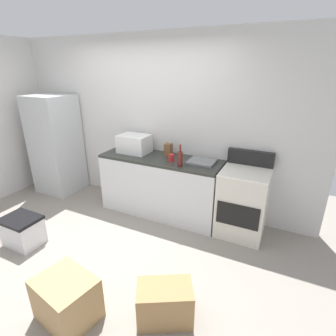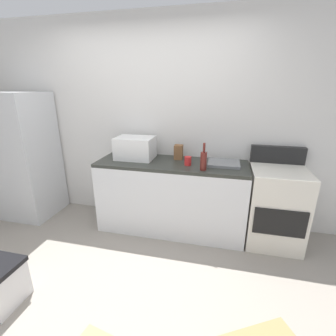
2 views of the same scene
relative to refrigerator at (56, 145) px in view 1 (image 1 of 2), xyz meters
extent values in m
plane|color=gray|center=(1.75, -1.15, -0.85)|extent=(6.00, 6.00, 0.00)
cube|color=silver|center=(1.75, 0.40, 0.45)|extent=(5.00, 0.10, 2.60)
cube|color=silver|center=(2.05, 0.05, -0.42)|extent=(1.80, 0.60, 0.86)
cube|color=#2D302B|center=(2.05, 0.05, 0.03)|extent=(1.80, 0.60, 0.04)
cube|color=silver|center=(0.00, 0.00, 0.00)|extent=(0.68, 0.66, 1.70)
cube|color=silver|center=(3.27, 0.05, -0.40)|extent=(0.60, 0.60, 0.90)
cube|color=black|center=(3.27, -0.25, -0.43)|extent=(0.52, 0.02, 0.30)
cube|color=black|center=(3.27, 0.31, 0.15)|extent=(0.60, 0.08, 0.20)
cube|color=white|center=(1.57, 0.11, 0.19)|extent=(0.46, 0.34, 0.27)
cube|color=slate|center=(2.66, 0.10, 0.07)|extent=(0.36, 0.32, 0.03)
cylinder|color=#591E19|center=(2.44, -0.15, 0.15)|extent=(0.07, 0.07, 0.20)
cylinder|color=#591E19|center=(2.44, -0.15, 0.30)|extent=(0.03, 0.03, 0.10)
cylinder|color=red|center=(2.26, -0.02, 0.10)|extent=(0.08, 0.08, 0.10)
cube|color=brown|center=(2.11, 0.19, 0.14)|extent=(0.10, 0.10, 0.18)
cube|color=#A37A4C|center=(2.94, -1.60, -0.67)|extent=(0.57, 0.50, 0.36)
cube|color=tan|center=(2.15, -1.96, -0.64)|extent=(0.58, 0.50, 0.42)
cube|color=silver|center=(0.84, -1.42, -0.68)|extent=(0.44, 0.34, 0.34)
cube|color=black|center=(0.84, -1.42, -0.49)|extent=(0.46, 0.36, 0.04)
camera|label=1|loc=(3.72, -3.13, 1.28)|focal=27.92mm
camera|label=2|loc=(2.63, -2.63, 0.91)|focal=25.61mm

